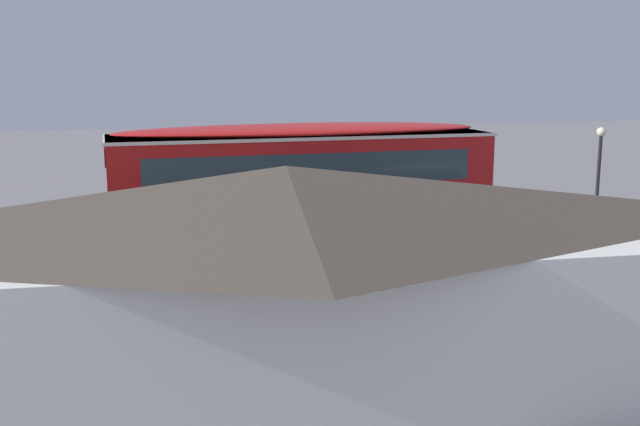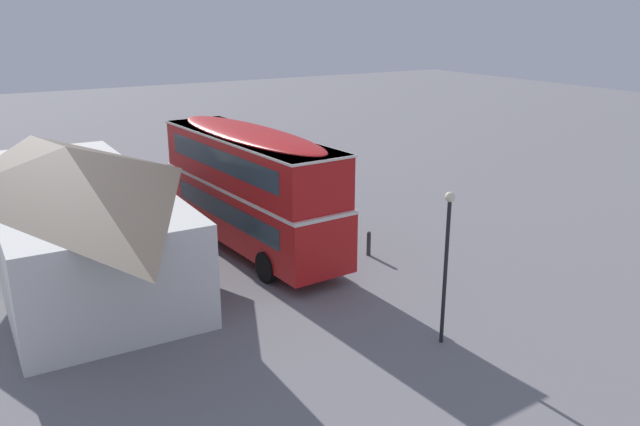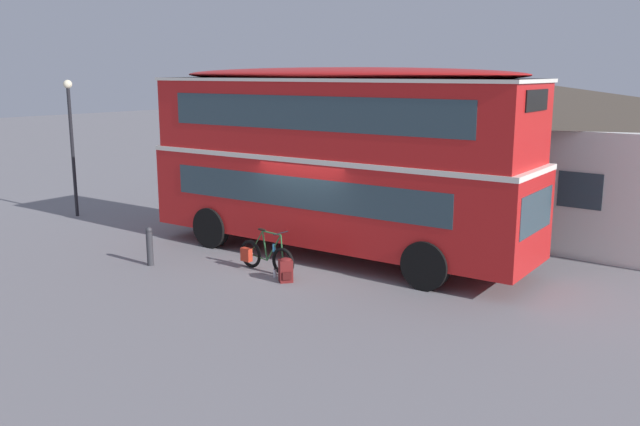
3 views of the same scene
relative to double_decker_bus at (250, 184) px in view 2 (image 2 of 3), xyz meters
The scene contains 8 objects.
ground_plane 2.78m from the double_decker_bus, 92.72° to the right, with size 120.00×120.00×0.00m, color slate.
double_decker_bus is the anchor object (origin of this frame).
touring_bicycle 3.17m from the double_decker_bus, 101.67° to the right, with size 1.77×0.46×1.04m.
backpack_on_ground 3.44m from the double_decker_bus, 78.40° to the right, with size 0.39×0.39×0.56m.
water_bottle_clear_plastic 3.48m from the double_decker_bus, 87.78° to the right, with size 0.08×0.08×0.21m.
pub_building 6.46m from the double_decker_bus, 76.63° to the left, with size 14.78×6.04×4.50m.
street_lamp 9.76m from the double_decker_bus, behind, with size 0.28×0.28×4.43m.
kerb_bollard 5.10m from the double_decker_bus, 130.35° to the right, with size 0.16×0.16×0.97m.
Camera 2 is at (-21.94, 10.96, 8.99)m, focal length 36.30 mm.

